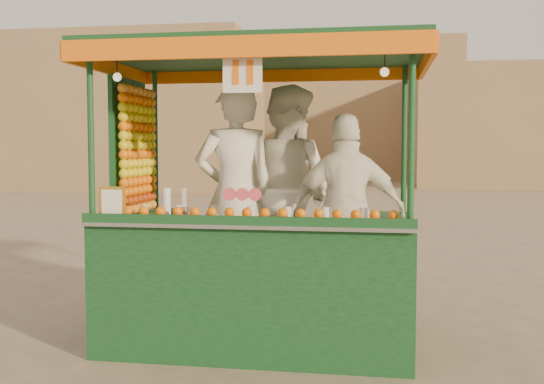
% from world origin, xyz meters
% --- Properties ---
extents(ground, '(90.00, 90.00, 0.00)m').
position_xyz_m(ground, '(0.00, 0.00, 0.00)').
color(ground, '#725E51').
rests_on(ground, ground).
extents(building_left, '(10.00, 6.00, 6.00)m').
position_xyz_m(building_left, '(-9.00, 20.00, 3.00)').
color(building_left, '#917552').
rests_on(building_left, ground).
extents(building_right, '(9.00, 6.00, 5.00)m').
position_xyz_m(building_right, '(7.00, 24.00, 2.50)').
color(building_right, '#917552').
rests_on(building_right, ground).
extents(building_center, '(14.00, 7.00, 7.00)m').
position_xyz_m(building_center, '(-2.00, 30.00, 3.50)').
color(building_center, '#917552').
rests_on(building_center, ground).
extents(juice_cart, '(2.74, 1.77, 2.49)m').
position_xyz_m(juice_cart, '(-0.00, 0.08, 0.80)').
color(juice_cart, '#0E351B').
rests_on(juice_cart, ground).
extents(vendor_left, '(0.82, 0.68, 1.91)m').
position_xyz_m(vendor_left, '(-0.19, 0.29, 1.25)').
color(vendor_left, silver).
rests_on(vendor_left, ground).
extents(vendor_middle, '(1.18, 1.11, 1.93)m').
position_xyz_m(vendor_middle, '(0.22, 0.68, 1.25)').
color(vendor_middle, white).
rests_on(vendor_middle, ground).
extents(vendor_right, '(1.03, 0.58, 1.65)m').
position_xyz_m(vendor_right, '(0.79, 0.16, 1.11)').
color(vendor_right, white).
rests_on(vendor_right, ground).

